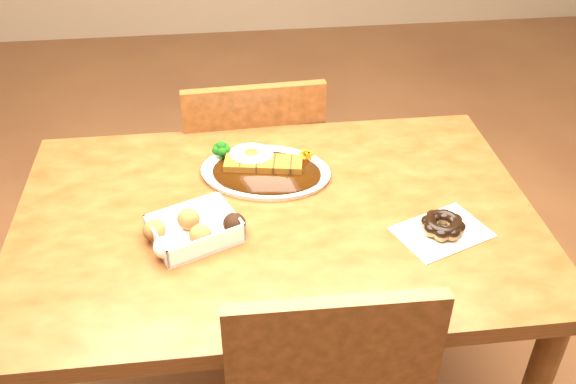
{
  "coord_description": "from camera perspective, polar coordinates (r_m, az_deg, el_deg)",
  "views": [
    {
      "loc": [
        -0.11,
        -1.17,
        1.66
      ],
      "look_at": [
        0.03,
        -0.0,
        0.81
      ],
      "focal_mm": 40.0,
      "sensor_mm": 36.0,
      "label": 1
    }
  ],
  "objects": [
    {
      "name": "katsu_curry_plate",
      "position": [
        1.61,
        -2.2,
        2.12
      ],
      "size": [
        0.36,
        0.3,
        0.06
      ],
      "rotation": [
        0.0,
        0.0,
        -0.25
      ],
      "color": "white",
      "rests_on": "table"
    },
    {
      "name": "donut_box",
      "position": [
        1.41,
        -8.46,
        -3.3
      ],
      "size": [
        0.22,
        0.2,
        0.05
      ],
      "rotation": [
        0.0,
        0.0,
        0.41
      ],
      "color": "white",
      "rests_on": "table"
    },
    {
      "name": "table",
      "position": [
        1.54,
        -1.02,
        -4.79
      ],
      "size": [
        1.2,
        0.8,
        0.75
      ],
      "color": "#49290E",
      "rests_on": "ground"
    },
    {
      "name": "chair_far",
      "position": [
        2.07,
        -3.15,
        1.1
      ],
      "size": [
        0.44,
        0.44,
        0.87
      ],
      "rotation": [
        0.0,
        0.0,
        3.19
      ],
      "color": "#49290E",
      "rests_on": "ground"
    },
    {
      "name": "pon_de_ring",
      "position": [
        1.45,
        13.6,
        -2.92
      ],
      "size": [
        0.23,
        0.2,
        0.04
      ],
      "rotation": [
        0.0,
        0.0,
        0.38
      ],
      "color": "silver",
      "rests_on": "table"
    }
  ]
}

